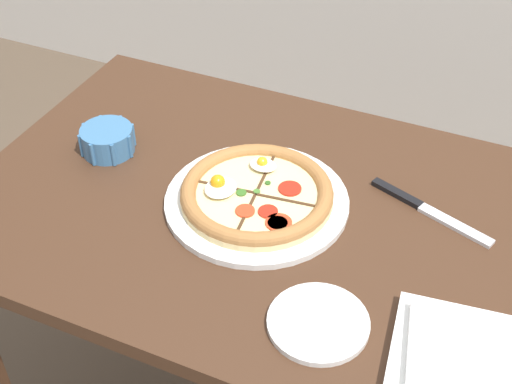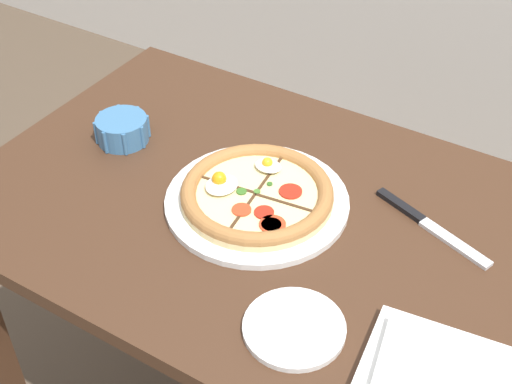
% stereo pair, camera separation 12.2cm
% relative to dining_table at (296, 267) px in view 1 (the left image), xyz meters
% --- Properties ---
extents(dining_table, '(1.18, 0.71, 0.75)m').
position_rel_dining_table_xyz_m(dining_table, '(0.00, 0.00, 0.00)').
color(dining_table, '#422819').
rests_on(dining_table, ground_plane).
extents(pizza, '(0.32, 0.32, 0.06)m').
position_rel_dining_table_xyz_m(pizza, '(-0.08, -0.00, 0.14)').
color(pizza, white).
rests_on(pizza, dining_table).
extents(ramekin_bowl, '(0.11, 0.11, 0.05)m').
position_rel_dining_table_xyz_m(ramekin_bowl, '(-0.40, 0.03, 0.15)').
color(ramekin_bowl, teal).
rests_on(ramekin_bowl, dining_table).
extents(napkin_folded, '(0.28, 0.24, 0.04)m').
position_rel_dining_table_xyz_m(napkin_folded, '(0.35, -0.21, 0.14)').
color(napkin_folded, white).
rests_on(napkin_folded, dining_table).
extents(knife_main, '(0.23, 0.10, 0.01)m').
position_rel_dining_table_xyz_m(knife_main, '(0.20, 0.10, 0.13)').
color(knife_main, silver).
rests_on(knife_main, dining_table).
extents(side_saucer, '(0.15, 0.15, 0.01)m').
position_rel_dining_table_xyz_m(side_saucer, '(0.11, -0.21, 0.13)').
color(side_saucer, white).
rests_on(side_saucer, dining_table).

